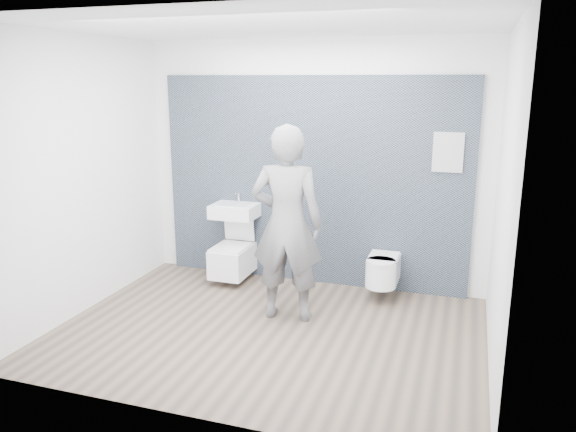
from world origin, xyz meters
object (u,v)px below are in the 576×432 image
(toilet_square, at_px, (233,258))
(toilet_rounded, at_px, (382,270))
(washbasin, at_px, (234,211))
(visitor, at_px, (287,224))

(toilet_square, relative_size, toilet_rounded, 1.39)
(toilet_rounded, bearing_deg, toilet_square, -179.97)
(washbasin, relative_size, visitor, 0.27)
(toilet_square, xyz_separation_m, toilet_rounded, (1.78, 0.00, 0.04))
(toilet_square, distance_m, toilet_rounded, 1.78)
(washbasin, distance_m, visitor, 1.28)
(toilet_square, distance_m, visitor, 1.40)
(washbasin, distance_m, toilet_rounded, 1.85)
(toilet_rounded, relative_size, visitor, 0.29)
(visitor, bearing_deg, toilet_rounded, -143.73)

